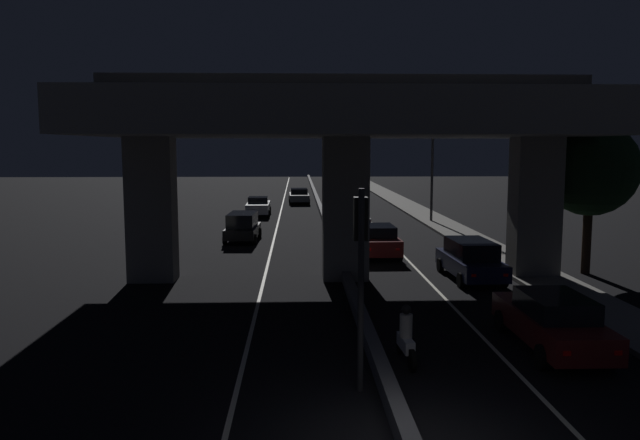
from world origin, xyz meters
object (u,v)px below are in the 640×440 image
object	(u,v)px
car_dark_green_fifth	(345,208)
car_dark_red_lead	(552,321)
motorcycle_white_filtering_near	(406,338)
car_silver_fourth	(352,220)
car_black_lead_oncoming	(243,226)
car_dark_red_third	(376,240)
traffic_light_left_of_median	(361,253)
car_dark_blue_second	(471,259)
car_grey_third_oncoming	(299,196)
street_lamp	(429,150)
car_white_second_oncoming	(258,206)

from	to	relation	value
car_dark_green_fifth	car_dark_red_lead	bearing A→B (deg)	-172.35
car_dark_green_fifth	motorcycle_white_filtering_near	world-z (taller)	car_dark_green_fifth
car_dark_green_fifth	car_silver_fourth	bearing A→B (deg)	-179.34
car_dark_red_lead	car_black_lead_oncoming	distance (m)	21.80
car_dark_red_third	car_silver_fourth	bearing A→B (deg)	1.69
car_dark_red_third	car_dark_green_fifth	world-z (taller)	car_dark_green_fifth
car_dark_red_lead	car_dark_red_third	world-z (taller)	car_dark_red_third
car_dark_red_lead	car_silver_fourth	bearing A→B (deg)	8.49
traffic_light_left_of_median	car_dark_red_third	bearing A→B (deg)	81.56
car_dark_blue_second	car_black_lead_oncoming	size ratio (longest dim) A/B	1.14
car_dark_red_lead	car_black_lead_oncoming	size ratio (longest dim) A/B	1.17
car_dark_green_fifth	car_dark_blue_second	bearing A→B (deg)	-169.28
traffic_light_left_of_median	car_black_lead_oncoming	world-z (taller)	traffic_light_left_of_median
car_dark_blue_second	car_dark_green_fifth	distance (m)	22.06
car_dark_green_fifth	car_black_lead_oncoming	xyz separation A→B (m)	(-6.74, -11.17, 0.08)
car_silver_fourth	motorcycle_white_filtering_near	xyz separation A→B (m)	(-0.77, -23.85, -0.16)
car_dark_red_third	car_black_lead_oncoming	world-z (taller)	car_black_lead_oncoming
car_dark_red_lead	car_grey_third_oncoming	distance (m)	43.48
car_dark_red_third	car_black_lead_oncoming	distance (m)	8.62
street_lamp	motorcycle_white_filtering_near	bearing A→B (deg)	-102.94
street_lamp	car_grey_third_oncoming	bearing A→B (deg)	120.50
car_white_second_oncoming	traffic_light_left_of_median	bearing A→B (deg)	6.86
traffic_light_left_of_median	car_white_second_oncoming	size ratio (longest dim) A/B	1.03
street_lamp	motorcycle_white_filtering_near	distance (m)	29.57
traffic_light_left_of_median	car_dark_red_lead	bearing A→B (deg)	25.27
street_lamp	car_dark_green_fifth	bearing A→B (deg)	151.78
car_dark_red_lead	car_grey_third_oncoming	world-z (taller)	car_dark_red_lead
car_dark_blue_second	car_grey_third_oncoming	bearing A→B (deg)	9.66
car_dark_red_lead	motorcycle_white_filtering_near	world-z (taller)	car_dark_red_lead
car_dark_red_third	car_dark_green_fifth	xyz separation A→B (m)	(-0.28, 16.18, 0.00)
car_silver_fourth	car_dark_green_fifth	distance (m)	7.65
car_dark_red_lead	motorcycle_white_filtering_near	distance (m)	4.16
street_lamp	car_black_lead_oncoming	size ratio (longest dim) A/B	2.15
street_lamp	car_black_lead_oncoming	bearing A→B (deg)	-146.60
car_silver_fourth	motorcycle_white_filtering_near	bearing A→B (deg)	175.81
traffic_light_left_of_median	car_grey_third_oncoming	distance (m)	45.60
car_white_second_oncoming	motorcycle_white_filtering_near	bearing A→B (deg)	9.45
traffic_light_left_of_median	car_dark_red_lead	distance (m)	6.39
car_dark_green_fifth	motorcycle_white_filtering_near	bearing A→B (deg)	-179.89
car_dark_blue_second	car_white_second_oncoming	size ratio (longest dim) A/B	1.08
car_silver_fourth	car_black_lead_oncoming	size ratio (longest dim) A/B	1.11
car_black_lead_oncoming	car_silver_fourth	bearing A→B (deg)	120.64
street_lamp	car_dark_green_fifth	size ratio (longest dim) A/B	1.91
car_silver_fourth	car_dark_green_fifth	xyz separation A→B (m)	(0.15, 7.65, 0.00)
car_dark_red_third	car_grey_third_oncoming	bearing A→B (deg)	6.25
car_grey_third_oncoming	motorcycle_white_filtering_near	distance (m)	43.94
car_dark_green_fifth	car_black_lead_oncoming	world-z (taller)	car_black_lead_oncoming
traffic_light_left_of_median	car_dark_red_third	distance (m)	17.31
car_grey_third_oncoming	car_silver_fourth	bearing A→B (deg)	7.93
car_dark_blue_second	car_silver_fourth	bearing A→B (deg)	12.49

